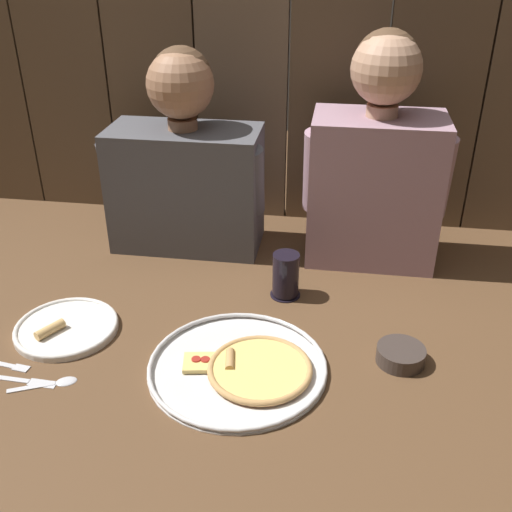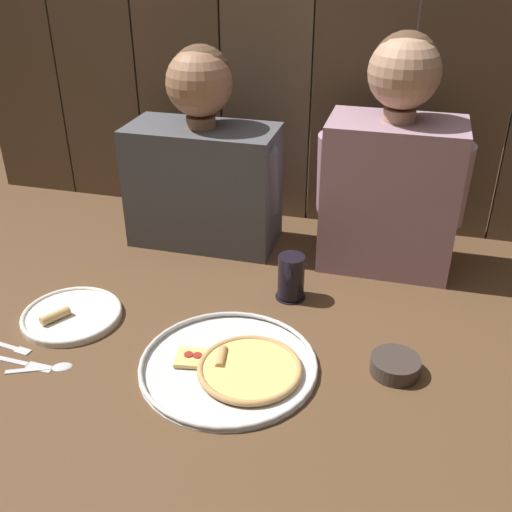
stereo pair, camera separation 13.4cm
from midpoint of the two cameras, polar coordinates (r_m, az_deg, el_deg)
The scene contains 11 objects.
ground_plane at distance 1.36m, azimuth -3.24°, elevation -8.81°, with size 3.20×3.20×0.00m, color brown.
pizza_tray at distance 1.29m, azimuth -4.18°, elevation -10.60°, with size 0.38×0.38×0.03m.
dinner_plate at distance 1.49m, azimuth -20.07°, elevation -6.42°, with size 0.24×0.24×0.03m.
drinking_glass at distance 1.50m, azimuth 0.30°, elevation -1.94°, with size 0.08×0.08×0.12m.
dipping_bowl at distance 1.33m, azimuth 10.80°, elevation -9.13°, with size 0.11×0.11×0.04m.
table_fork at distance 1.44m, azimuth -25.33°, elevation -9.40°, with size 0.13×0.03×0.01m.
table_knife at distance 1.38m, azimuth -24.05°, elevation -10.85°, with size 0.16×0.02×0.01m.
table_spoon at distance 1.35m, azimuth -21.39°, elevation -11.22°, with size 0.14×0.08×0.01m.
diner_left at distance 1.70m, azimuth -9.05°, elevation 8.62°, with size 0.45×0.21×0.56m.
diner_right at distance 1.61m, azimuth 9.08°, elevation 8.78°, with size 0.38×0.21×0.61m.
wooden_backdrop_wall at distance 1.78m, azimuth 0.99°, elevation 22.12°, with size 2.19×0.03×1.23m.
Camera 1 is at (0.17, -1.06, 0.83)m, focal length 42.04 mm.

